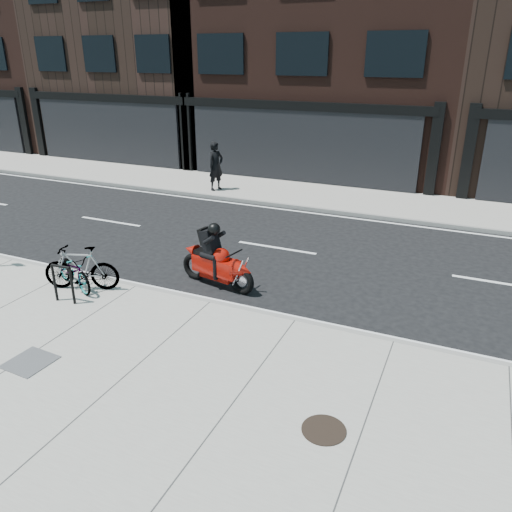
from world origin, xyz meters
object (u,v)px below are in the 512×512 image
at_px(bicycle_rear, 81,268).
at_px(manhole_cover, 324,430).
at_px(bike_rack, 63,281).
at_px(utility_grate, 30,362).
at_px(motorcycle, 220,262).
at_px(bicycle_front, 73,270).
at_px(pedestrian, 216,166).

relative_size(bicycle_rear, manhole_cover, 2.68).
relative_size(bike_rack, utility_grate, 1.18).
height_order(bike_rack, utility_grate, bike_rack).
bearing_deg(motorcycle, utility_grate, -98.28).
relative_size(motorcycle, manhole_cover, 3.23).
height_order(bicycle_rear, manhole_cover, bicycle_rear).
bearing_deg(manhole_cover, bicycle_rear, 160.72).
distance_m(bicycle_front, utility_grate, 3.12).
bearing_deg(bike_rack, bicycle_rear, 98.02).
bearing_deg(bicycle_rear, bicycle_front, -109.68).
height_order(bicycle_rear, pedestrian, pedestrian).
height_order(motorcycle, manhole_cover, motorcycle).
relative_size(bicycle_front, utility_grate, 2.20).
distance_m(bike_rack, pedestrian, 10.15).
bearing_deg(manhole_cover, pedestrian, 124.54).
relative_size(bicycle_front, pedestrian, 0.86).
bearing_deg(bicycle_front, manhole_cover, -85.39).
xyz_separation_m(bicycle_front, bicycle_rear, (0.24, 0.00, 0.10)).
bearing_deg(bicycle_front, motorcycle, -37.96).
xyz_separation_m(motorcycle, utility_grate, (-1.53, -4.37, -0.51)).
distance_m(bicycle_rear, utility_grate, 3.03).
bearing_deg(pedestrian, bicycle_rear, -149.57).
height_order(motorcycle, utility_grate, motorcycle).
height_order(bicycle_front, motorcycle, motorcycle).
distance_m(bike_rack, motorcycle, 3.51).
height_order(bicycle_rear, utility_grate, bicycle_rear).
height_order(bike_rack, motorcycle, motorcycle).
bearing_deg(pedestrian, bike_rack, -149.64).
xyz_separation_m(bike_rack, bicycle_rear, (-0.10, 0.68, 0.01)).
bearing_deg(manhole_cover, bicycle_front, 161.37).
bearing_deg(bicycle_front, bike_rack, -130.07).
relative_size(bike_rack, manhole_cover, 1.34).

